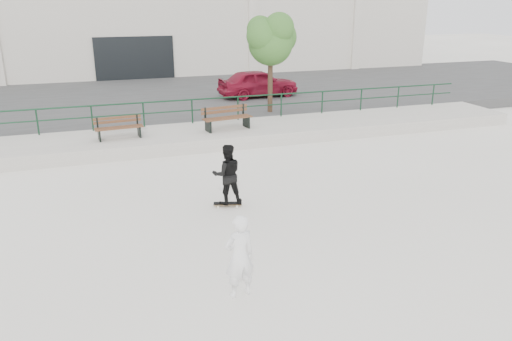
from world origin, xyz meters
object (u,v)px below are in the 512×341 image
object	(u,v)px
bench_right	(227,118)
standing_skater	(227,174)
seated_skater	(239,256)
skateboard	(228,204)
tree	(271,38)
red_car	(258,83)
bench_left	(119,128)

from	to	relation	value
bench_right	standing_skater	world-z (taller)	standing_skater
standing_skater	seated_skater	size ratio (longest dim) A/B	1.00
skateboard	standing_skater	size ratio (longest dim) A/B	0.48
bench_right	tree	xyz separation A→B (m)	(2.80, 2.54, 2.87)
tree	standing_skater	bearing A→B (deg)	-116.91
skateboard	seated_skater	distance (m)	4.49
tree	seated_skater	world-z (taller)	tree
bench_right	skateboard	world-z (taller)	bench_right
red_car	bench_right	bearing A→B (deg)	146.45
tree	standing_skater	world-z (taller)	tree
bench_left	standing_skater	size ratio (longest dim) A/B	1.06
bench_right	skateboard	bearing A→B (deg)	-113.96
bench_left	tree	world-z (taller)	tree
bench_left	standing_skater	bearing A→B (deg)	-74.26
tree	bench_left	bearing A→B (deg)	-159.79
tree	standing_skater	size ratio (longest dim) A/B	2.63
tree	standing_skater	distance (m)	10.51
tree	seated_skater	bearing A→B (deg)	-112.52
red_car	seated_skater	bearing A→B (deg)	155.36
skateboard	standing_skater	world-z (taller)	standing_skater
bench_right	red_car	world-z (taller)	red_car
bench_right	seated_skater	size ratio (longest dim) A/B	1.22
bench_left	tree	xyz separation A→B (m)	(6.99, 2.57, 2.92)
bench_right	seated_skater	distance (m)	11.13
red_car	standing_skater	xyz separation A→B (m)	(-5.24, -12.77, -0.29)
skateboard	standing_skater	xyz separation A→B (m)	(0.00, 0.00, 0.87)
red_car	seated_skater	world-z (taller)	red_car
bench_left	standing_skater	xyz separation A→B (m)	(2.42, -6.44, 0.04)
standing_skater	seated_skater	xyz separation A→B (m)	(-0.95, -4.32, -0.09)
bench_left	seated_skater	bearing A→B (deg)	-87.09
red_car	skateboard	bearing A→B (deg)	152.96
bench_left	bench_right	bearing A→B (deg)	-4.45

